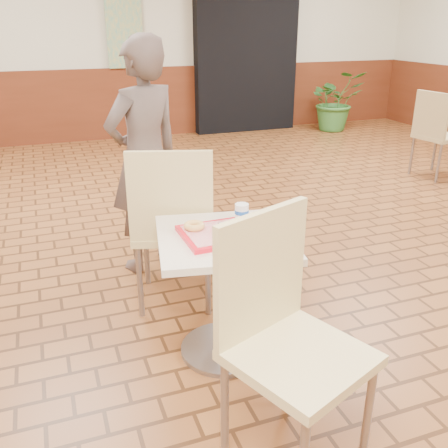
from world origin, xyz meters
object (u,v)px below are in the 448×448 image
object	(u,v)px
ring_donut	(194,226)
long_john_donut	(233,227)
chair_main_front	(284,329)
main_table	(224,276)
chair_main_back	(173,221)
serving_tray	(224,233)
paper_cup	(242,212)
customer	(145,158)
chair_second_left	(436,130)
potted_plant	(335,101)

from	to	relation	value
ring_donut	long_john_donut	bearing A→B (deg)	-30.50
chair_main_front	main_table	bearing A→B (deg)	67.93
chair_main_front	ring_donut	world-z (taller)	chair_main_front
chair_main_front	chair_main_back	size ratio (longest dim) A/B	1.00
ring_donut	serving_tray	bearing A→B (deg)	-29.69
main_table	paper_cup	size ratio (longest dim) A/B	7.53
chair_main_front	customer	world-z (taller)	customer
chair_main_front	ring_donut	bearing A→B (deg)	77.82
serving_tray	paper_cup	bearing A→B (deg)	35.51
chair_second_left	main_table	bearing A→B (deg)	115.90
chair_main_back	long_john_donut	distance (m)	0.60
long_john_donut	chair_second_left	distance (m)	3.92
chair_main_front	ring_donut	size ratio (longest dim) A/B	9.73
chair_second_left	potted_plant	world-z (taller)	chair_second_left
customer	long_john_donut	world-z (taller)	customer
chair_second_left	chair_main_back	bearing A→B (deg)	108.07
long_john_donut	paper_cup	xyz separation A→B (m)	(0.09, 0.11, 0.02)
customer	chair_main_back	bearing A→B (deg)	67.69
customer	paper_cup	world-z (taller)	customer
main_table	chair_second_left	xyz separation A→B (m)	(3.26, 2.20, 0.07)
main_table	chair_main_front	size ratio (longest dim) A/B	0.67
main_table	serving_tray	bearing A→B (deg)	-90.00
potted_plant	chair_main_back	bearing A→B (deg)	-131.24
ring_donut	paper_cup	size ratio (longest dim) A/B	1.15
long_john_donut	chair_second_left	xyz separation A→B (m)	(3.22, 2.22, -0.19)
chair_main_back	serving_tray	size ratio (longest dim) A/B	2.49
main_table	chair_main_front	world-z (taller)	chair_main_front
main_table	chair_main_front	bearing A→B (deg)	-90.10
main_table	paper_cup	bearing A→B (deg)	35.51
ring_donut	long_john_donut	size ratio (longest dim) A/B	0.63
chair_main_front	serving_tray	size ratio (longest dim) A/B	2.47
serving_tray	chair_second_left	distance (m)	3.93
long_john_donut	potted_plant	size ratio (longest dim) A/B	0.18
chair_main_front	chair_second_left	xyz separation A→B (m)	(3.26, 2.86, -0.03)
customer	ring_donut	world-z (taller)	customer
chair_main_front	potted_plant	world-z (taller)	chair_main_front
customer	long_john_donut	distance (m)	1.18
chair_main_front	paper_cup	xyz separation A→B (m)	(0.13, 0.75, 0.18)
customer	main_table	bearing A→B (deg)	72.44
ring_donut	main_table	bearing A→B (deg)	-29.69
main_table	chair_main_front	distance (m)	0.67
chair_second_left	customer	bearing A→B (deg)	99.20
chair_main_front	chair_second_left	distance (m)	4.33
main_table	serving_tray	size ratio (longest dim) A/B	1.66
serving_tray	chair_second_left	world-z (taller)	chair_second_left
chair_main_front	serving_tray	world-z (taller)	chair_main_front
paper_cup	customer	bearing A→B (deg)	104.57
paper_cup	potted_plant	size ratio (longest dim) A/B	0.10
paper_cup	serving_tray	bearing A→B (deg)	-144.49
main_table	long_john_donut	world-z (taller)	long_john_donut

